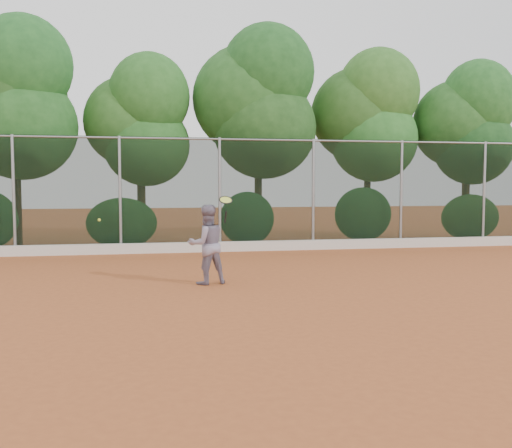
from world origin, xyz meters
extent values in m
plane|color=#A65127|center=(0.00, 0.00, 0.00)|extent=(80.00, 80.00, 0.00)
cube|color=silver|center=(0.00, 6.82, 0.15)|extent=(24.00, 0.20, 0.30)
imported|color=gray|center=(-1.00, 1.20, 0.83)|extent=(0.93, 0.81, 1.65)
cube|color=black|center=(0.00, 7.00, 1.75)|extent=(24.00, 0.01, 3.50)
cylinder|color=gray|center=(0.00, 7.00, 3.45)|extent=(24.00, 0.06, 0.06)
cylinder|color=gray|center=(-6.00, 7.00, 1.75)|extent=(0.09, 0.09, 3.50)
cylinder|color=gray|center=(-3.00, 7.00, 1.75)|extent=(0.09, 0.09, 3.50)
cylinder|color=gray|center=(0.00, 7.00, 1.75)|extent=(0.09, 0.09, 3.50)
cylinder|color=gray|center=(3.00, 7.00, 1.75)|extent=(0.09, 0.09, 3.50)
cylinder|color=gray|center=(6.00, 7.00, 1.75)|extent=(0.09, 0.09, 3.50)
cylinder|color=gray|center=(9.00, 7.00, 1.75)|extent=(0.09, 0.09, 3.50)
cylinder|color=#3F2518|center=(-6.30, 8.90, 1.45)|extent=(0.24, 0.24, 2.90)
ellipsoid|color=#32712B|center=(-6.10, 8.80, 3.90)|extent=(3.50, 2.90, 3.40)
ellipsoid|color=#2F6024|center=(-6.60, 9.10, 4.90)|extent=(3.80, 3.10, 3.70)
ellipsoid|color=#2E762D|center=(-6.00, 8.70, 5.80)|extent=(3.10, 2.60, 3.20)
cylinder|color=#3E2C17|center=(-2.40, 9.30, 1.20)|extent=(0.28, 0.28, 2.40)
ellipsoid|color=#23581E|center=(-2.20, 9.20, 3.40)|extent=(2.90, 2.40, 2.80)
ellipsoid|color=#28591E|center=(-2.70, 9.50, 4.20)|extent=(3.20, 2.70, 3.10)
ellipsoid|color=#23571E|center=(-2.10, 9.00, 5.00)|extent=(2.70, 2.30, 2.90)
cylinder|color=#3A2816|center=(1.60, 9.00, 1.50)|extent=(0.26, 0.26, 3.00)
ellipsoid|color=#316526|center=(1.80, 8.90, 4.00)|extent=(3.60, 3.00, 3.50)
ellipsoid|color=#35732B|center=(1.30, 9.20, 5.00)|extent=(3.90, 3.20, 3.80)
ellipsoid|color=#2C6C29|center=(1.90, 8.80, 5.90)|extent=(3.20, 2.70, 3.30)
cylinder|color=#3D2517|center=(5.70, 9.20, 1.35)|extent=(0.24, 0.24, 2.70)
ellipsoid|color=#256021|center=(5.90, 9.10, 3.70)|extent=(3.20, 2.70, 3.10)
ellipsoid|color=#254F1B|center=(5.40, 9.40, 4.60)|extent=(3.50, 2.90, 3.40)
ellipsoid|color=#2B5B1F|center=(6.00, 9.00, 5.40)|extent=(3.00, 2.50, 3.10)
cylinder|color=#442E1A|center=(9.40, 8.80, 1.25)|extent=(0.28, 0.28, 2.50)
ellipsoid|color=#265F24|center=(9.60, 8.70, 3.50)|extent=(3.00, 2.50, 2.90)
ellipsoid|color=#36732B|center=(9.10, 9.00, 4.30)|extent=(3.30, 2.80, 3.20)
ellipsoid|color=#32772D|center=(9.70, 8.60, 5.10)|extent=(2.80, 2.40, 3.00)
ellipsoid|color=#32742C|center=(-3.00, 7.80, 0.85)|extent=(2.20, 1.16, 1.60)
ellipsoid|color=#296C2B|center=(1.00, 7.80, 0.95)|extent=(1.80, 1.04, 1.76)
ellipsoid|color=#2C6F2A|center=(5.00, 7.80, 1.05)|extent=(2.00, 1.10, 1.84)
ellipsoid|color=#37742C|center=(9.00, 7.80, 0.90)|extent=(2.16, 1.12, 1.64)
cylinder|color=black|center=(-0.62, 1.11, 1.40)|extent=(0.04, 0.18, 0.26)
torus|color=black|center=(-0.62, 1.05, 1.75)|extent=(0.29, 0.26, 0.17)
cylinder|color=#D4E142|center=(-0.62, 1.05, 1.75)|extent=(0.25, 0.22, 0.13)
sphere|color=yellow|center=(-3.19, 1.71, 1.33)|extent=(0.06, 0.06, 0.06)
camera|label=1|loc=(-2.19, -10.51, 2.07)|focal=40.00mm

